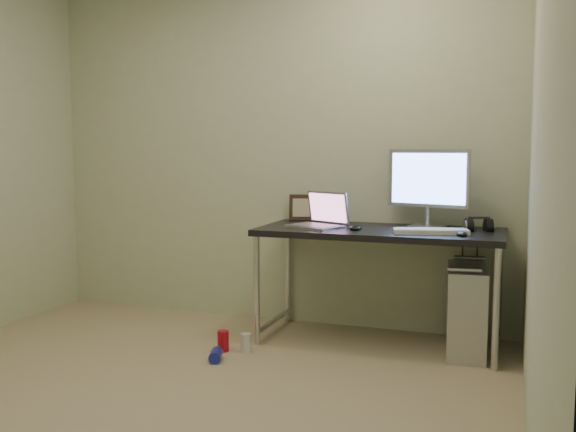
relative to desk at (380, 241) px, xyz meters
The scene contains 18 objects.
floor 1.78m from the desk, 121.35° to the right, with size 3.50×3.50×0.00m, color tan.
wall_back 1.09m from the desk, 158.55° to the left, with size 3.50×0.02×2.50m, color beige.
wall_right 1.77m from the desk, 57.79° to the right, with size 0.02×3.50×2.50m, color beige.
desk is the anchor object (origin of this frame).
tower_computer 0.68m from the desk, ahead, with size 0.28×0.54×0.57m.
cable_a 0.64m from the desk, 29.94° to the left, with size 0.01×0.01×0.70m, color black.
cable_b 0.71m from the desk, 24.43° to the left, with size 0.01×0.01×0.72m, color black.
can_red 1.18m from the desk, 150.49° to the right, with size 0.07×0.07×0.13m, color #B70E20.
can_white 1.06m from the desk, 147.36° to the right, with size 0.07×0.07×0.12m, color silver.
can_blue 1.25m from the desk, 140.81° to the right, with size 0.07×0.07×0.13m, color #1C23A6.
laptop 0.41m from the desk, behind, with size 0.42×0.39×0.23m.
monitor 0.50m from the desk, 30.13° to the left, with size 0.53×0.20×0.51m.
keyboard 0.37m from the desk, 19.32° to the right, with size 0.44×0.14×0.03m, color silver.
mouse_right 0.56m from the desk, 17.82° to the right, with size 0.06×0.10×0.03m, color black.
mouse_left 0.20m from the desk, 143.93° to the right, with size 0.08×0.12×0.04m, color black.
headphones 0.62m from the desk, ahead, with size 0.20×0.11×0.11m.
picture_frame 0.69m from the desk, 153.50° to the left, with size 0.23×0.03×0.19m, color black.
webcam 0.50m from the desk, 142.09° to the left, with size 0.05×0.05×0.13m.
Camera 1 is at (1.67, -2.62, 1.26)m, focal length 40.00 mm.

